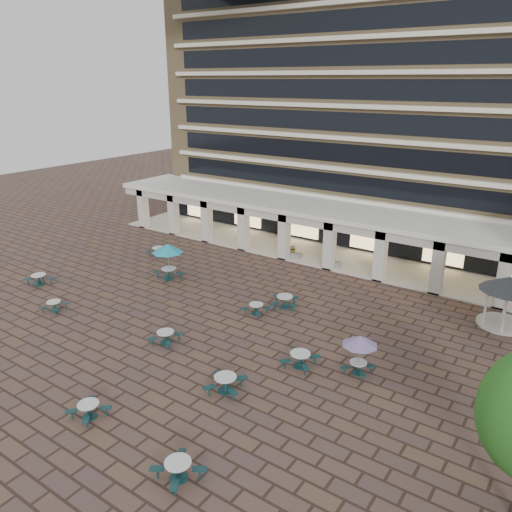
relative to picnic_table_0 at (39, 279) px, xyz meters
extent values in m
plane|color=brown|center=(14.00, 2.81, -0.47)|extent=(120.00, 120.00, 0.00)
cube|color=tan|center=(14.00, 28.31, 10.53)|extent=(40.00, 15.00, 22.00)
cube|color=#ECE6CD|center=(14.00, 20.56, 4.03)|extent=(36.80, 0.50, 0.35)
cube|color=black|center=(14.00, 20.79, 5.33)|extent=(35.20, 0.05, 1.60)
cube|color=#ECE6CD|center=(14.00, 20.56, 6.63)|extent=(36.80, 0.50, 0.35)
cube|color=black|center=(14.00, 20.79, 7.93)|extent=(35.20, 0.05, 1.60)
cube|color=#ECE6CD|center=(14.00, 20.56, 9.23)|extent=(36.80, 0.50, 0.35)
cube|color=black|center=(14.00, 20.79, 10.53)|extent=(35.20, 0.05, 1.60)
cube|color=#ECE6CD|center=(14.00, 20.56, 11.83)|extent=(36.80, 0.50, 0.35)
cube|color=black|center=(14.00, 20.79, 13.13)|extent=(35.20, 0.05, 1.60)
cube|color=#ECE6CD|center=(14.00, 20.56, 14.43)|extent=(36.80, 0.50, 0.35)
cube|color=black|center=(14.00, 20.79, 15.73)|extent=(35.20, 0.05, 1.60)
cube|color=#ECE6CD|center=(14.00, 20.56, 17.03)|extent=(36.80, 0.50, 0.35)
cube|color=black|center=(14.00, 20.79, 18.33)|extent=(35.20, 0.05, 1.60)
cube|color=#ECE6CD|center=(14.00, 20.56, 19.63)|extent=(36.80, 0.50, 0.35)
cube|color=white|center=(14.00, 17.81, 3.73)|extent=(42.00, 6.60, 0.40)
cube|color=beige|center=(14.00, 14.96, 3.28)|extent=(42.00, 0.30, 0.90)
cube|color=black|center=(14.00, 20.51, 1.33)|extent=(38.00, 0.15, 3.20)
cube|color=beige|center=(14.00, 17.81, -0.41)|extent=(42.00, 6.00, 0.12)
cube|color=beige|center=(-5.00, 15.21, 1.53)|extent=(0.80, 0.80, 4.00)
cube|color=beige|center=(-0.78, 15.21, 1.53)|extent=(0.80, 0.80, 4.00)
cube|color=beige|center=(3.44, 15.21, 1.53)|extent=(0.80, 0.80, 4.00)
cube|color=beige|center=(7.67, 15.21, 1.53)|extent=(0.80, 0.80, 4.00)
cube|color=beige|center=(11.89, 15.21, 1.53)|extent=(0.80, 0.80, 4.00)
cube|color=beige|center=(16.11, 15.21, 1.53)|extent=(0.80, 0.80, 4.00)
cube|color=beige|center=(20.33, 15.21, 1.53)|extent=(0.80, 0.80, 4.00)
cube|color=beige|center=(24.56, 15.21, 1.53)|extent=(0.80, 0.80, 4.00)
cube|color=beige|center=(28.78, 15.21, 1.53)|extent=(0.80, 0.80, 4.00)
cube|color=#FFD88C|center=(-2.00, 20.36, 1.13)|extent=(3.20, 0.08, 2.40)
cube|color=#FFD88C|center=(4.40, 20.36, 1.13)|extent=(3.20, 0.08, 2.40)
cube|color=#FFD88C|center=(10.80, 20.36, 1.13)|extent=(3.20, 0.08, 2.40)
cube|color=#FFD88C|center=(17.20, 20.36, 1.13)|extent=(3.20, 0.08, 2.40)
cube|color=#FFD88C|center=(23.60, 20.36, 1.13)|extent=(3.20, 0.08, 2.40)
cylinder|color=#13393A|center=(0.00, 0.00, -0.45)|extent=(0.73, 0.73, 0.04)
cylinder|color=#13393A|center=(0.00, 0.00, -0.13)|extent=(0.19, 0.19, 0.69)
cylinder|color=silver|center=(0.00, 0.00, 0.29)|extent=(1.04, 1.04, 0.05)
cube|color=#13393A|center=(0.61, 0.53, -0.01)|extent=(0.62, 0.59, 0.05)
cylinder|color=#13393A|center=(0.61, 0.53, -0.25)|extent=(0.08, 0.08, 0.44)
cube|color=#13393A|center=(-0.53, 0.61, -0.01)|extent=(0.59, 0.62, 0.05)
cylinder|color=#13393A|center=(-0.53, 0.61, -0.25)|extent=(0.08, 0.08, 0.44)
cube|color=#13393A|center=(-0.61, -0.53, -0.01)|extent=(0.62, 0.59, 0.05)
cylinder|color=#13393A|center=(-0.61, -0.53, -0.25)|extent=(0.08, 0.08, 0.44)
cube|color=#13393A|center=(0.53, -0.61, -0.01)|extent=(0.59, 0.62, 0.05)
cylinder|color=#13393A|center=(0.53, -0.61, -0.25)|extent=(0.08, 0.08, 0.44)
cylinder|color=#13393A|center=(15.84, -7.79, -0.45)|extent=(0.67, 0.67, 0.04)
cylinder|color=#13393A|center=(15.84, -7.79, -0.15)|extent=(0.17, 0.17, 0.64)
cylinder|color=silver|center=(15.84, -7.79, 0.23)|extent=(0.96, 0.96, 0.05)
cube|color=#13393A|center=(16.38, -7.27, -0.05)|extent=(0.57, 0.56, 0.05)
cylinder|color=#13393A|center=(16.38, -7.27, -0.27)|extent=(0.08, 0.08, 0.40)
cube|color=#13393A|center=(15.32, -7.25, -0.05)|extent=(0.56, 0.57, 0.05)
cylinder|color=#13393A|center=(15.32, -7.25, -0.27)|extent=(0.08, 0.08, 0.40)
cube|color=#13393A|center=(15.29, -8.31, -0.05)|extent=(0.57, 0.56, 0.05)
cylinder|color=#13393A|center=(15.29, -8.31, -0.27)|extent=(0.08, 0.08, 0.40)
cube|color=#13393A|center=(16.36, -8.33, -0.05)|extent=(0.56, 0.57, 0.05)
cylinder|color=#13393A|center=(16.36, -8.33, -0.27)|extent=(0.08, 0.08, 0.40)
cylinder|color=#13393A|center=(13.91, -0.97, -0.45)|extent=(0.69, 0.69, 0.04)
cylinder|color=#13393A|center=(13.91, -0.97, -0.14)|extent=(0.18, 0.18, 0.65)
cylinder|color=silver|center=(13.91, -0.97, 0.25)|extent=(0.99, 0.99, 0.05)
cube|color=#13393A|center=(14.35, -0.34, -0.04)|extent=(0.54, 0.60, 0.05)
cylinder|color=#13393A|center=(14.35, -0.34, -0.26)|extent=(0.08, 0.08, 0.41)
cube|color=#13393A|center=(13.28, -0.53, -0.04)|extent=(0.60, 0.54, 0.05)
cylinder|color=#13393A|center=(13.28, -0.53, -0.26)|extent=(0.08, 0.08, 0.41)
cube|color=#13393A|center=(13.47, -1.60, -0.04)|extent=(0.54, 0.60, 0.05)
cylinder|color=#13393A|center=(13.47, -1.60, -0.26)|extent=(0.08, 0.08, 0.41)
cube|color=#13393A|center=(14.54, -1.41, -0.04)|extent=(0.60, 0.54, 0.05)
cylinder|color=#13393A|center=(14.54, -1.41, -0.26)|extent=(0.08, 0.08, 0.41)
cylinder|color=#13393A|center=(21.66, -8.19, -0.45)|extent=(0.72, 0.72, 0.04)
cylinder|color=#13393A|center=(21.66, -8.19, -0.13)|extent=(0.19, 0.19, 0.68)
cylinder|color=silver|center=(21.66, -8.19, 0.29)|extent=(1.03, 1.03, 0.05)
cube|color=#13393A|center=(22.33, -7.75, -0.01)|extent=(0.63, 0.56, 0.05)
cylinder|color=#13393A|center=(22.33, -7.75, -0.25)|extent=(0.08, 0.08, 0.43)
cube|color=#13393A|center=(21.21, -7.52, -0.01)|extent=(0.56, 0.63, 0.05)
cylinder|color=#13393A|center=(21.21, -7.52, -0.25)|extent=(0.08, 0.08, 0.43)
cube|color=#13393A|center=(20.99, -8.64, -0.01)|extent=(0.63, 0.56, 0.05)
cylinder|color=#13393A|center=(20.99, -8.64, -0.25)|extent=(0.08, 0.08, 0.43)
cube|color=#13393A|center=(22.11, -8.87, -0.01)|extent=(0.56, 0.63, 0.05)
cylinder|color=#13393A|center=(22.11, -8.87, -0.25)|extent=(0.08, 0.08, 0.43)
cylinder|color=#13393A|center=(7.10, 6.32, -0.45)|extent=(0.79, 0.79, 0.05)
cylinder|color=#13393A|center=(7.10, 6.32, -0.09)|extent=(0.20, 0.20, 0.75)
cylinder|color=silver|center=(7.10, 6.32, 0.36)|extent=(1.13, 1.13, 0.06)
cube|color=#13393A|center=(7.89, 6.73, 0.03)|extent=(0.70, 0.57, 0.06)
cylinder|color=#13393A|center=(7.89, 6.73, -0.23)|extent=(0.09, 0.09, 0.48)
cube|color=#13393A|center=(6.70, 7.11, 0.03)|extent=(0.57, 0.70, 0.06)
cylinder|color=#13393A|center=(6.70, 7.11, -0.23)|extent=(0.09, 0.09, 0.48)
cube|color=#13393A|center=(6.31, 5.92, 0.03)|extent=(0.70, 0.57, 0.06)
cylinder|color=#13393A|center=(6.31, 5.92, -0.23)|extent=(0.09, 0.09, 0.48)
cube|color=#13393A|center=(7.51, 5.54, 0.03)|extent=(0.57, 0.70, 0.06)
cylinder|color=#13393A|center=(7.51, 5.54, -0.23)|extent=(0.09, 0.09, 0.48)
cylinder|color=gray|center=(7.10, 6.32, 0.89)|extent=(0.06, 0.06, 2.72)
cone|color=teal|center=(7.10, 6.32, 1.97)|extent=(2.38, 2.38, 0.62)
cylinder|color=#13393A|center=(4.85, -2.06, -0.45)|extent=(0.62, 0.62, 0.04)
cylinder|color=#13393A|center=(4.85, -2.06, -0.17)|extent=(0.16, 0.16, 0.59)
cylinder|color=silver|center=(4.85, -2.06, 0.18)|extent=(0.89, 0.89, 0.04)
cube|color=#13393A|center=(5.19, -1.46, -0.08)|extent=(0.46, 0.55, 0.04)
cylinder|color=#13393A|center=(5.19, -1.46, -0.28)|extent=(0.07, 0.07, 0.37)
cube|color=#13393A|center=(4.25, -1.73, -0.08)|extent=(0.55, 0.46, 0.04)
cylinder|color=#13393A|center=(4.25, -1.73, -0.28)|extent=(0.07, 0.07, 0.37)
cube|color=#13393A|center=(4.52, -2.67, -0.08)|extent=(0.46, 0.55, 0.04)
cylinder|color=#13393A|center=(4.52, -2.67, -0.28)|extent=(0.07, 0.07, 0.37)
cube|color=#13393A|center=(5.46, -2.40, -0.08)|extent=(0.55, 0.46, 0.04)
cylinder|color=#13393A|center=(5.46, -2.40, -0.28)|extent=(0.07, 0.07, 0.37)
cylinder|color=#13393A|center=(19.64, -2.71, -0.45)|extent=(0.77, 0.77, 0.04)
cylinder|color=#13393A|center=(19.64, -2.71, -0.11)|extent=(0.20, 0.20, 0.72)
cylinder|color=silver|center=(19.64, -2.71, 0.33)|extent=(1.10, 1.10, 0.05)
cube|color=#13393A|center=(20.04, -1.95, 0.01)|extent=(0.55, 0.68, 0.05)
cylinder|color=#13393A|center=(20.04, -1.95, -0.24)|extent=(0.09, 0.09, 0.46)
cube|color=#13393A|center=(18.88, -2.31, 0.01)|extent=(0.68, 0.55, 0.05)
cylinder|color=#13393A|center=(18.88, -2.31, -0.24)|extent=(0.09, 0.09, 0.46)
cube|color=#13393A|center=(19.24, -3.47, 0.01)|extent=(0.55, 0.68, 0.05)
cylinder|color=#13393A|center=(19.24, -3.47, -0.24)|extent=(0.09, 0.09, 0.46)
cube|color=#13393A|center=(20.39, -3.11, 0.01)|extent=(0.68, 0.55, 0.05)
cylinder|color=#13393A|center=(20.39, -3.11, -0.24)|extent=(0.09, 0.09, 0.46)
cylinder|color=#13393A|center=(2.62, 9.63, -0.45)|extent=(0.69, 0.69, 0.04)
cylinder|color=#13393A|center=(2.62, 9.63, -0.14)|extent=(0.18, 0.18, 0.65)
cylinder|color=silver|center=(2.62, 9.63, 0.25)|extent=(0.99, 0.99, 0.05)
cube|color=#13393A|center=(3.25, 10.07, -0.03)|extent=(0.60, 0.54, 0.05)
cylinder|color=#13393A|center=(3.25, 10.07, -0.26)|extent=(0.08, 0.08, 0.42)
cube|color=#13393A|center=(2.17, 10.25, -0.03)|extent=(0.54, 0.60, 0.05)
cylinder|color=#13393A|center=(2.17, 10.25, -0.26)|extent=(0.08, 0.08, 0.42)
cube|color=#13393A|center=(2.00, 9.18, -0.03)|extent=(0.60, 0.54, 0.05)
cylinder|color=#13393A|center=(2.00, 9.18, -0.26)|extent=(0.08, 0.08, 0.42)
cube|color=#13393A|center=(3.07, 9.00, -0.03)|extent=(0.54, 0.60, 0.05)
cylinder|color=#13393A|center=(3.07, 9.00, -0.26)|extent=(0.08, 0.08, 0.42)
cylinder|color=#13393A|center=(16.02, 5.14, -0.45)|extent=(0.65, 0.65, 0.04)
cylinder|color=#13393A|center=(16.02, 5.14, -0.16)|extent=(0.17, 0.17, 0.61)
cylinder|color=silver|center=(16.02, 5.14, 0.20)|extent=(0.92, 0.92, 0.05)
cube|color=#13393A|center=(16.55, 5.62, -0.06)|extent=(0.55, 0.53, 0.05)
cylinder|color=#13393A|center=(16.55, 5.62, -0.28)|extent=(0.07, 0.07, 0.39)
cube|color=#13393A|center=(15.53, 5.67, -0.06)|extent=(0.53, 0.55, 0.05)
cylinder|color=#13393A|center=(15.53, 5.67, -0.28)|extent=(0.07, 0.07, 0.39)
cube|color=#13393A|center=(15.49, 4.65, -0.06)|extent=(0.55, 0.53, 0.05)
cylinder|color=#13393A|center=(15.49, 4.65, -0.28)|extent=(0.07, 0.07, 0.39)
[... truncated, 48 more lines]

